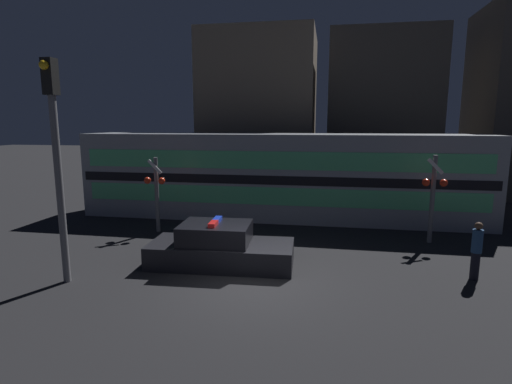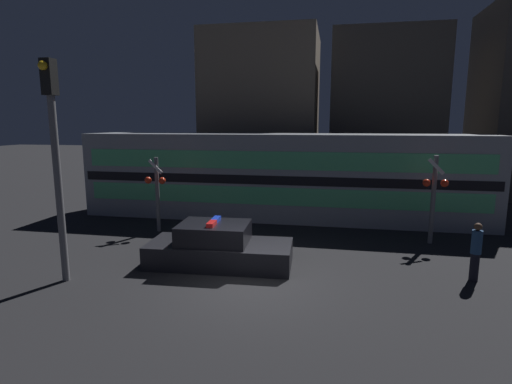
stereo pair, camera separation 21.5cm
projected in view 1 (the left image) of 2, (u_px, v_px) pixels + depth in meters
name	position (u px, v px, depth m)	size (l,w,h in m)	color
ground_plane	(253.00, 284.00, 10.73)	(120.00, 120.00, 0.00)	black
train	(279.00, 176.00, 18.09)	(17.82, 2.88, 3.79)	#999EA5
police_car	(220.00, 248.00, 12.08)	(4.41, 2.01, 1.41)	black
pedestrian	(476.00, 250.00, 10.89)	(0.27, 0.27, 1.63)	black
crossing_signal_near	(433.00, 194.00, 14.10)	(0.85, 0.37, 3.16)	slate
crossing_signal_far	(156.00, 190.00, 15.59)	(0.85, 0.37, 2.95)	slate
traffic_light_corner	(56.00, 154.00, 10.29)	(0.30, 0.46, 5.86)	slate
building_left	(260.00, 114.00, 25.57)	(6.84, 6.16, 9.71)	#726656
building_center	(381.00, 114.00, 24.81)	(6.49, 4.56, 9.68)	#47423D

